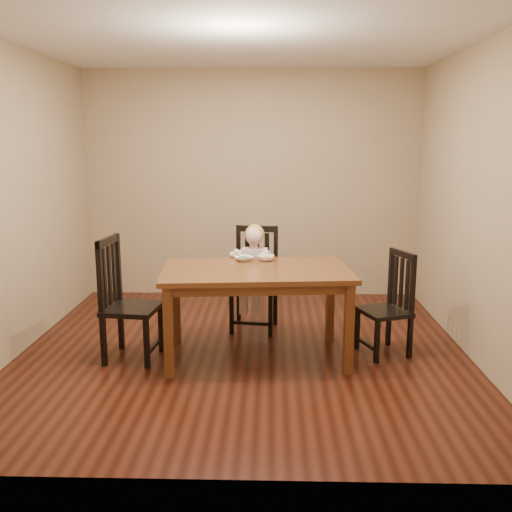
{
  "coord_description": "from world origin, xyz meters",
  "views": [
    {
      "loc": [
        0.25,
        -4.89,
        1.87
      ],
      "look_at": [
        0.11,
        0.25,
        0.83
      ],
      "focal_mm": 40.0,
      "sensor_mm": 36.0,
      "label": 1
    }
  ],
  "objects_px": {
    "chair_left": "(126,301)",
    "chair_right": "(389,305)",
    "bowl_peas": "(243,259)",
    "dining_table": "(256,279)",
    "chair_child": "(255,281)",
    "toddler": "(254,267)",
    "bowl_veg": "(266,258)"
  },
  "relations": [
    {
      "from": "chair_child",
      "to": "chair_right",
      "type": "relative_size",
      "value": 1.11
    },
    {
      "from": "bowl_veg",
      "to": "toddler",
      "type": "bearing_deg",
      "value": 106.22
    },
    {
      "from": "chair_child",
      "to": "toddler",
      "type": "bearing_deg",
      "value": 90.0
    },
    {
      "from": "chair_left",
      "to": "dining_table",
      "type": "bearing_deg",
      "value": 99.11
    },
    {
      "from": "dining_table",
      "to": "chair_child",
      "type": "bearing_deg",
      "value": 92.59
    },
    {
      "from": "dining_table",
      "to": "bowl_veg",
      "type": "xyz_separation_m",
      "value": [
        0.08,
        0.33,
        0.12
      ]
    },
    {
      "from": "bowl_peas",
      "to": "chair_child",
      "type": "bearing_deg",
      "value": 79.35
    },
    {
      "from": "dining_table",
      "to": "toddler",
      "type": "distance_m",
      "value": 0.75
    },
    {
      "from": "toddler",
      "to": "chair_left",
      "type": "bearing_deg",
      "value": 44.25
    },
    {
      "from": "dining_table",
      "to": "bowl_peas",
      "type": "bearing_deg",
      "value": 111.79
    },
    {
      "from": "chair_left",
      "to": "bowl_peas",
      "type": "relative_size",
      "value": 6.44
    },
    {
      "from": "toddler",
      "to": "bowl_veg",
      "type": "relative_size",
      "value": 3.66
    },
    {
      "from": "toddler",
      "to": "bowl_veg",
      "type": "xyz_separation_m",
      "value": [
        0.12,
        -0.42,
        0.18
      ]
    },
    {
      "from": "toddler",
      "to": "bowl_peas",
      "type": "bearing_deg",
      "value": 86.71
    },
    {
      "from": "chair_child",
      "to": "bowl_veg",
      "type": "distance_m",
      "value": 0.59
    },
    {
      "from": "chair_left",
      "to": "toddler",
      "type": "distance_m",
      "value": 1.35
    },
    {
      "from": "chair_left",
      "to": "toddler",
      "type": "relative_size",
      "value": 1.88
    },
    {
      "from": "chair_child",
      "to": "chair_right",
      "type": "bearing_deg",
      "value": 158.5
    },
    {
      "from": "bowl_veg",
      "to": "chair_child",
      "type": "bearing_deg",
      "value": 103.72
    },
    {
      "from": "chair_right",
      "to": "bowl_peas",
      "type": "xyz_separation_m",
      "value": [
        -1.3,
        0.19,
        0.38
      ]
    },
    {
      "from": "chair_child",
      "to": "chair_left",
      "type": "distance_m",
      "value": 1.39
    },
    {
      "from": "chair_left",
      "to": "chair_right",
      "type": "relative_size",
      "value": 1.16
    },
    {
      "from": "dining_table",
      "to": "bowl_peas",
      "type": "relative_size",
      "value": 10.11
    },
    {
      "from": "dining_table",
      "to": "chair_left",
      "type": "relative_size",
      "value": 1.57
    },
    {
      "from": "chair_child",
      "to": "chair_left",
      "type": "xyz_separation_m",
      "value": [
        -1.09,
        -0.85,
        0.02
      ]
    },
    {
      "from": "chair_left",
      "to": "chair_right",
      "type": "xyz_separation_m",
      "value": [
        2.3,
        0.18,
        -0.07
      ]
    },
    {
      "from": "chair_child",
      "to": "toddler",
      "type": "xyz_separation_m",
      "value": [
        -0.01,
        -0.05,
        0.15
      ]
    },
    {
      "from": "dining_table",
      "to": "bowl_veg",
      "type": "height_order",
      "value": "bowl_veg"
    },
    {
      "from": "chair_right",
      "to": "toddler",
      "type": "xyz_separation_m",
      "value": [
        -1.21,
        0.62,
        0.2
      ]
    },
    {
      "from": "bowl_peas",
      "to": "bowl_veg",
      "type": "distance_m",
      "value": 0.21
    },
    {
      "from": "dining_table",
      "to": "toddler",
      "type": "relative_size",
      "value": 2.95
    },
    {
      "from": "dining_table",
      "to": "chair_left",
      "type": "xyz_separation_m",
      "value": [
        -1.13,
        -0.05,
        -0.19
      ]
    }
  ]
}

